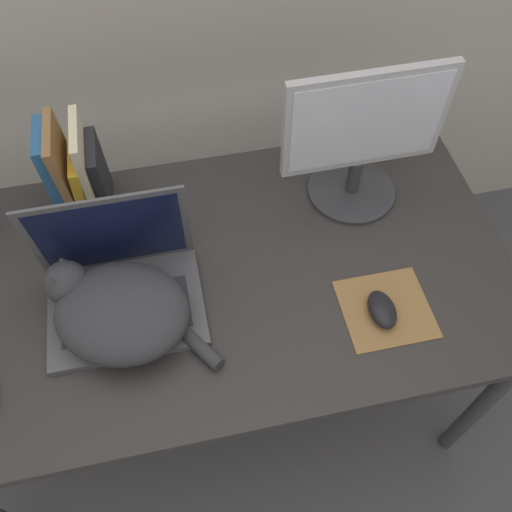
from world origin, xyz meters
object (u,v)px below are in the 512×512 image
laptop (122,286)px  book_row (76,173)px  external_monitor (362,138)px  computer_mouse (382,310)px  cat (118,310)px

laptop → book_row: (-0.08, 0.31, 0.06)m
external_monitor → laptop: bearing=-161.5°
external_monitor → computer_mouse: bearing=-97.2°
external_monitor → book_row: size_ratio=1.53×
cat → computer_mouse: cat is taller
cat → book_row: bearing=100.3°
laptop → computer_mouse: 0.59m
computer_mouse → laptop: bearing=163.8°
laptop → computer_mouse: laptop is taller
external_monitor → computer_mouse: external_monitor is taller
laptop → cat: 0.07m
book_row → cat: bearing=-79.7°
laptop → cat: laptop is taller
external_monitor → book_row: external_monitor is taller
cat → computer_mouse: bearing=-9.1°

